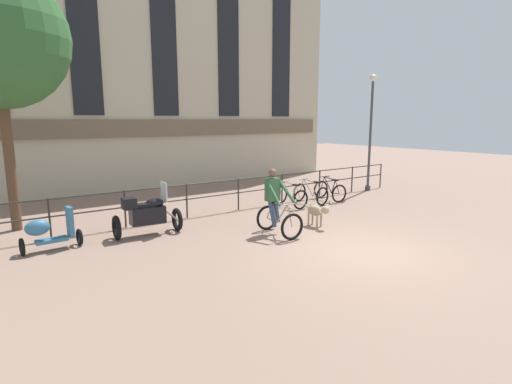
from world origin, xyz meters
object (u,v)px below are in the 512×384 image
(parked_scooter, at_px, (49,231))
(parked_bicycle_near_lamp, at_px, (290,197))
(parked_bicycle_mid_left, at_px, (311,193))
(parked_bicycle_mid_right, at_px, (330,191))
(cyclist_with_bike, at_px, (276,205))
(parked_motorcycle, at_px, (147,214))
(street_lamp, at_px, (371,127))
(dog, at_px, (317,211))

(parked_scooter, bearing_deg, parked_bicycle_near_lamp, -90.38)
(parked_bicycle_near_lamp, xyz_separation_m, parked_bicycle_mid_left, (0.97, 0.00, 0.00))
(parked_bicycle_mid_right, bearing_deg, cyclist_with_bike, 34.24)
(parked_bicycle_mid_left, xyz_separation_m, parked_scooter, (-8.46, -0.30, 0.10))
(cyclist_with_bike, xyz_separation_m, parked_scooter, (-5.05, 1.96, -0.30))
(parked_motorcycle, relative_size, parked_bicycle_mid_left, 1.48)
(cyclist_with_bike, distance_m, parked_bicycle_mid_right, 4.95)
(parked_motorcycle, height_order, parked_scooter, parked_motorcycle)
(cyclist_with_bike, distance_m, street_lamp, 7.96)
(parked_bicycle_mid_left, bearing_deg, parked_motorcycle, -2.44)
(parked_bicycle_near_lamp, relative_size, street_lamp, 0.24)
(cyclist_with_bike, bearing_deg, parked_scooter, 162.47)
(parked_motorcycle, distance_m, parked_bicycle_mid_left, 6.21)
(cyclist_with_bike, height_order, dog, cyclist_with_bike)
(parked_bicycle_mid_right, xyz_separation_m, parked_scooter, (-9.44, -0.30, 0.10))
(cyclist_with_bike, height_order, parked_bicycle_near_lamp, cyclist_with_bike)
(parked_motorcycle, xyz_separation_m, parked_scooter, (-2.27, 0.12, -0.10))
(parked_motorcycle, distance_m, parked_bicycle_near_lamp, 5.24)
(cyclist_with_bike, distance_m, dog, 1.41)
(parked_bicycle_mid_right, bearing_deg, dog, 45.43)
(cyclist_with_bike, height_order, parked_scooter, cyclist_with_bike)
(dog, relative_size, parked_motorcycle, 0.54)
(parked_bicycle_mid_left, bearing_deg, cyclist_with_bike, 27.11)
(parked_bicycle_near_lamp, bearing_deg, street_lamp, -174.83)
(parked_bicycle_mid_left, distance_m, parked_scooter, 8.47)
(parked_motorcycle, height_order, parked_bicycle_mid_right, parked_motorcycle)
(parked_bicycle_mid_right, bearing_deg, parked_bicycle_mid_left, 7.03)
(parked_motorcycle, xyz_separation_m, parked_bicycle_near_lamp, (5.22, 0.42, -0.20))
(dog, bearing_deg, parked_bicycle_mid_right, 35.76)
(parked_motorcycle, distance_m, parked_scooter, 2.27)
(cyclist_with_bike, distance_m, parked_bicycle_mid_left, 4.12)
(parked_scooter, distance_m, street_lamp, 12.49)
(cyclist_with_bike, relative_size, parked_bicycle_near_lamp, 1.52)
(cyclist_with_bike, xyz_separation_m, parked_bicycle_near_lamp, (2.44, 2.26, -0.41))
(dog, xyz_separation_m, parked_bicycle_near_lamp, (1.08, 2.40, -0.09))
(cyclist_with_bike, relative_size, parked_motorcycle, 0.98)
(cyclist_with_bike, bearing_deg, street_lamp, 24.61)
(parked_bicycle_mid_left, xyz_separation_m, street_lamp, (3.80, 0.51, 2.29))
(parked_scooter, bearing_deg, cyclist_with_bike, -113.87)
(street_lamp, bearing_deg, parked_bicycle_mid_right, -169.83)
(parked_bicycle_mid_right, bearing_deg, parked_motorcycle, 10.39)
(dog, height_order, parked_motorcycle, parked_motorcycle)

